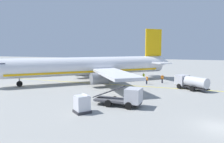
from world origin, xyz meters
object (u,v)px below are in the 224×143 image
cargo_container_near (82,104)px  airliner_foreground (91,66)px  crew_loader_left (144,76)px  service_truck_fuel (191,82)px  crew_marshaller (162,78)px  service_truck_baggage (126,97)px  crew_loader_right (147,79)px

cargo_container_near → airliner_foreground: bearing=23.0°
cargo_container_near → crew_loader_left: bearing=-3.8°
service_truck_fuel → cargo_container_near: service_truck_fuel is taller
crew_marshaller → cargo_container_near: bearing=165.2°
service_truck_baggage → cargo_container_near: service_truck_baggage is taller
service_truck_fuel → crew_marshaller: service_truck_fuel is taller
cargo_container_near → crew_marshaller: (23.76, -6.26, 0.05)m
service_truck_baggage → crew_loader_right: size_ratio=3.79×
airliner_foreground → cargo_container_near: (-19.98, -8.48, -2.39)m
airliner_foreground → service_truck_baggage: (-15.92, -12.46, -2.21)m
crew_marshaller → crew_loader_right: 3.84m
crew_loader_left → cargo_container_near: bearing=176.2°
service_truck_baggage → cargo_container_near: bearing=135.6°
service_truck_fuel → cargo_container_near: (-18.34, 11.83, -0.39)m
airliner_foreground → crew_marshaller: bearing=-75.6°
service_truck_baggage → airliner_foreground: bearing=38.1°
service_truck_fuel → cargo_container_near: 21.83m
service_truck_baggage → crew_marshaller: (19.70, -2.28, -0.12)m
cargo_container_near → crew_loader_left: size_ratio=1.45×
service_truck_fuel → airliner_foreground: bearing=85.4°
crew_loader_right → service_truck_fuel: bearing=-108.5°
service_truck_baggage → service_truck_fuel: bearing=-28.8°
crew_marshaller → airliner_foreground: bearing=104.4°
cargo_container_near → crew_loader_right: (21.14, -3.45, 0.01)m
crew_loader_left → crew_marshaller: bearing=-121.1°
crew_marshaller → crew_loader_left: 5.26m
service_truck_fuel → crew_loader_left: bearing=51.1°
crew_loader_left → crew_loader_right: crew_loader_right is taller
crew_marshaller → crew_loader_left: size_ratio=1.09×
service_truck_baggage → crew_loader_right: 17.09m
cargo_container_near → crew_loader_right: bearing=-9.3°
cargo_container_near → crew_loader_right: size_ratio=1.39×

